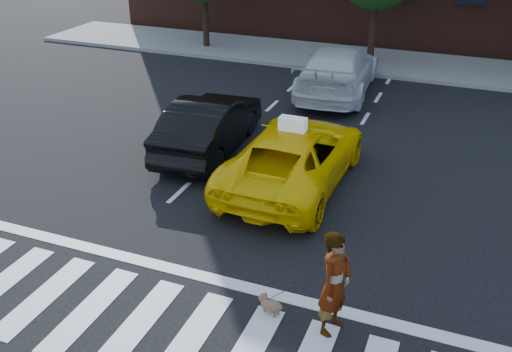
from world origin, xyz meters
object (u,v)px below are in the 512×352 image
at_px(taxi, 294,156).
at_px(white_suv, 338,70).
at_px(black_sedan, 209,124).
at_px(woman, 335,284).
at_px(dog, 270,304).

bearing_deg(taxi, white_suv, -83.12).
distance_m(black_sedan, woman, 7.81).
height_order(white_suv, woman, woman).
relative_size(black_sedan, white_suv, 0.81).
bearing_deg(dog, taxi, 125.21).
distance_m(black_sedan, dog, 7.13).
xyz_separation_m(black_sedan, woman, (5.11, -5.90, 0.18)).
bearing_deg(dog, black_sedan, 145.90).
relative_size(white_suv, woman, 3.04).
xyz_separation_m(taxi, white_suv, (-0.75, 7.24, 0.09)).
bearing_deg(white_suv, black_sedan, 67.21).
bearing_deg(woman, dog, 106.11).
height_order(woman, dog, woman).
height_order(black_sedan, dog, black_sedan).
xyz_separation_m(black_sedan, dog, (3.99, -5.88, -0.59)).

